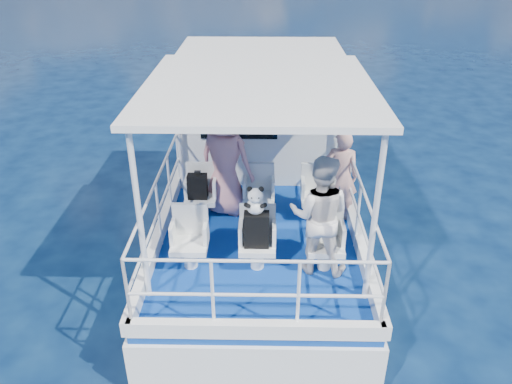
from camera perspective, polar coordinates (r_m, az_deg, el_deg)
ground at (r=8.27m, az=0.26°, el=-8.98°), size 2000.00×2000.00×0.00m
hull at (r=9.09m, az=0.36°, el=-5.17°), size 3.00×7.00×1.60m
deck at (r=8.65m, az=0.37°, el=-0.46°), size 2.90×6.90×0.10m
cabin at (r=9.38m, az=0.50°, el=9.55°), size 2.85×2.00×2.20m
canopy at (r=6.66m, az=0.30°, el=12.00°), size 3.00×3.20×0.08m
canopy_posts at (r=7.01m, az=0.27°, el=2.90°), size 2.77×2.97×2.20m
railings at (r=7.01m, az=0.22°, el=-2.68°), size 2.84×3.59×1.00m
seat_port_fwd at (r=7.90m, az=-6.25°, el=-1.65°), size 0.48×0.46×0.38m
seat_center_fwd at (r=7.83m, az=0.30°, el=-1.72°), size 0.48×0.46×0.38m
seat_stbd_fwd at (r=7.88m, az=6.87°, el=-1.77°), size 0.48×0.46×0.38m
seat_port_aft at (r=6.81m, az=-7.51°, el=-7.09°), size 0.48×0.46×0.38m
seat_center_aft at (r=6.74m, az=0.15°, el=-7.23°), size 0.48×0.46×0.38m
seat_stbd_aft at (r=6.79m, az=7.83°, el=-7.25°), size 0.48×0.46×0.38m
passenger_port_fwd at (r=7.72m, az=-3.51°, el=3.69°), size 0.81×0.72×1.81m
passenger_stbd_fwd at (r=7.71m, az=9.65°, el=1.88°), size 0.59×0.45×1.46m
passenger_stbd_aft at (r=6.43m, az=7.27°, el=-2.66°), size 0.91×0.77×1.64m
backpack_port at (r=7.67m, az=-6.70°, el=0.64°), size 0.30×0.17×0.39m
backpack_center at (r=6.46m, az=0.07°, el=-4.32°), size 0.32×0.18×0.49m
compact_camera at (r=7.58m, az=-6.70°, el=2.19°), size 0.10×0.06×0.06m
panda at (r=6.24m, az=-0.07°, el=-0.97°), size 0.25×0.20×0.38m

